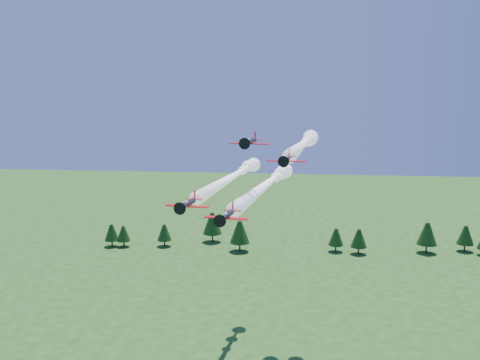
# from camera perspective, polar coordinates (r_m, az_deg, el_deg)

# --- Properties ---
(plane_lead) EXTENTS (12.97, 54.21, 3.70)m
(plane_lead) POSITION_cam_1_polar(r_m,az_deg,el_deg) (112.56, 2.95, -0.38)
(plane_lead) COLOR black
(plane_lead) RESTS_ON ground
(plane_left) EXTENTS (12.92, 58.56, 3.70)m
(plane_left) POSITION_cam_1_polar(r_m,az_deg,el_deg) (125.71, -0.70, 0.43)
(plane_left) COLOR black
(plane_left) RESTS_ON ground
(plane_right) EXTENTS (10.18, 48.41, 3.70)m
(plane_right) POSITION_cam_1_polar(r_m,az_deg,el_deg) (117.60, 6.79, 3.87)
(plane_right) COLOR black
(plane_right) RESTS_ON ground
(plane_slot) EXTENTS (7.55, 8.25, 2.63)m
(plane_slot) POSITION_cam_1_polar(r_m,az_deg,el_deg) (98.23, 1.09, 4.11)
(plane_slot) COLOR black
(plane_slot) RESTS_ON ground
(treeline) EXTENTS (147.08, 19.28, 11.99)m
(treeline) POSITION_cam_1_polar(r_m,az_deg,el_deg) (206.92, 5.99, -5.59)
(treeline) COLOR #382314
(treeline) RESTS_ON ground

